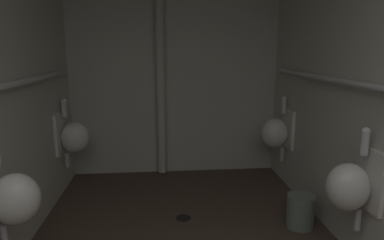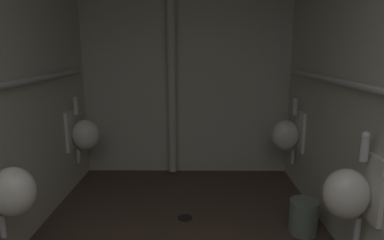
% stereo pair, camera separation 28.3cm
% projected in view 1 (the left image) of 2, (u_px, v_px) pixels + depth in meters
% --- Properties ---
extents(wall_back, '(2.67, 0.06, 2.55)m').
position_uv_depth(wall_back, '(175.00, 72.00, 4.15)').
color(wall_back, beige).
rests_on(wall_back, ground).
extents(urinal_left_mid, '(0.32, 0.30, 0.76)m').
position_uv_depth(urinal_left_mid, '(13.00, 198.00, 2.14)').
color(urinal_left_mid, silver).
extents(urinal_left_far, '(0.32, 0.30, 0.76)m').
position_uv_depth(urinal_left_far, '(73.00, 137.00, 3.62)').
color(urinal_left_far, silver).
extents(urinal_right_mid, '(0.32, 0.30, 0.76)m').
position_uv_depth(urinal_right_mid, '(351.00, 185.00, 2.33)').
color(urinal_right_mid, silver).
extents(urinal_right_far, '(0.32, 0.30, 0.76)m').
position_uv_depth(urinal_right_far, '(277.00, 132.00, 3.82)').
color(urinal_right_far, silver).
extents(supply_pipe_right, '(0.06, 3.55, 0.06)m').
position_uv_depth(supply_pipe_right, '(375.00, 88.00, 2.19)').
color(supply_pipe_right, '#B2B2B2').
extents(standpipe_back_wall, '(0.11, 0.11, 2.50)m').
position_uv_depth(standpipe_back_wall, '(160.00, 73.00, 4.03)').
color(standpipe_back_wall, beige).
rests_on(standpipe_back_wall, ground).
extents(floor_drain, '(0.14, 0.14, 0.01)m').
position_uv_depth(floor_drain, '(184.00, 218.00, 3.17)').
color(floor_drain, black).
rests_on(floor_drain, ground).
extents(waste_bin, '(0.24, 0.24, 0.30)m').
position_uv_depth(waste_bin, '(300.00, 211.00, 2.99)').
color(waste_bin, slate).
rests_on(waste_bin, ground).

